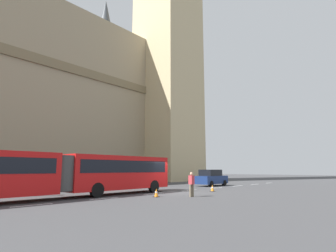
% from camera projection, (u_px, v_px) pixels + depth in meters
% --- Properties ---
extents(ground_plane, '(160.00, 160.00, 0.00)m').
position_uv_depth(ground_plane, '(171.00, 192.00, 22.92)').
color(ground_plane, '#424244').
extents(lane_centre_marking, '(39.00, 0.16, 0.01)m').
position_uv_depth(lane_centre_marking, '(189.00, 190.00, 24.80)').
color(lane_centre_marking, silver).
rests_on(lane_centre_marking, ground_plane).
extents(articulated_bus, '(18.61, 2.54, 2.90)m').
position_uv_depth(articulated_bus, '(59.00, 172.00, 17.94)').
color(articulated_bus, red).
rests_on(articulated_bus, ground_plane).
extents(sedan_lead, '(4.40, 1.86, 1.85)m').
position_uv_depth(sedan_lead, '(211.00, 178.00, 31.64)').
color(sedan_lead, navy).
rests_on(sedan_lead, ground_plane).
extents(traffic_cone_west, '(0.36, 0.36, 0.58)m').
position_uv_depth(traffic_cone_west, '(156.00, 193.00, 19.00)').
color(traffic_cone_west, black).
rests_on(traffic_cone_west, ground_plane).
extents(traffic_cone_middle, '(0.36, 0.36, 0.58)m').
position_uv_depth(traffic_cone_middle, '(212.00, 188.00, 23.83)').
color(traffic_cone_middle, black).
rests_on(traffic_cone_middle, ground_plane).
extents(pedestrian_near_cones, '(0.35, 0.45, 1.69)m').
position_uv_depth(pedestrian_near_cones, '(191.00, 183.00, 19.19)').
color(pedestrian_near_cones, '#726651').
rests_on(pedestrian_near_cones, ground_plane).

